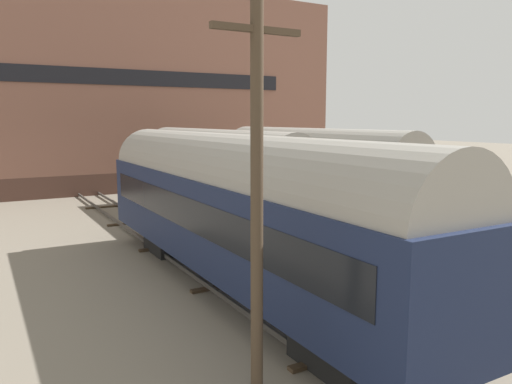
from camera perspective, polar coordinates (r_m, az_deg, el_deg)
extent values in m
plane|color=slate|center=(17.79, 14.93, -10.79)|extent=(200.00, 200.00, 0.00)
cube|color=#4C4742|center=(14.69, -0.75, -13.92)|extent=(0.08, 60.00, 0.16)
cube|color=#4C4742|center=(15.37, 4.07, -12.90)|extent=(0.08, 60.00, 0.16)
cube|color=#3D2D1E|center=(12.82, 9.02, -18.12)|extent=(2.60, 0.24, 0.10)
cube|color=#3D2D1E|center=(17.54, -3.43, -10.62)|extent=(2.60, 0.24, 0.10)
cube|color=#3D2D1E|center=(22.87, -10.07, -6.23)|extent=(2.60, 0.24, 0.10)
cube|color=#3D2D1E|center=(28.46, -14.09, -3.48)|extent=(2.60, 0.24, 0.10)
cube|color=#3D2D1E|center=(34.20, -16.76, -1.63)|extent=(2.60, 0.24, 0.10)
cube|color=#3D2D1E|center=(40.01, -18.65, -0.32)|extent=(2.60, 0.24, 0.10)
cube|color=#4C4742|center=(17.26, 13.22, -10.69)|extent=(0.08, 60.00, 0.16)
cube|color=#4C4742|center=(18.23, 16.60, -9.80)|extent=(0.08, 60.00, 0.16)
cube|color=#3D2D1E|center=(15.92, 22.68, -13.28)|extent=(2.60, 0.24, 0.10)
cube|color=#3D2D1E|center=(19.92, 8.86, -8.38)|extent=(2.60, 0.24, 0.10)
cube|color=#3D2D1E|center=(24.74, 0.21, -4.99)|extent=(2.60, 0.24, 0.10)
cube|color=#3D2D1E|center=(29.99, -5.46, -2.67)|extent=(2.60, 0.24, 0.10)
cube|color=#3D2D1E|center=(35.48, -9.40, -1.04)|extent=(2.60, 0.24, 0.10)
cube|color=#3D2D1E|center=(41.11, -12.26, 0.15)|extent=(2.60, 0.24, 0.10)
cube|color=#4C4742|center=(20.59, 22.93, -8.02)|extent=(0.08, 60.00, 0.16)
cube|color=#4C4742|center=(21.71, 25.27, -7.34)|extent=(0.08, 60.00, 0.16)
cube|color=#3D2D1E|center=(23.01, 18.09, -6.43)|extent=(2.60, 0.24, 0.10)
cube|color=#3D2D1E|center=(27.29, 8.78, -3.83)|extent=(2.60, 0.24, 0.10)
cube|color=#3D2D1E|center=(32.12, 2.17, -1.91)|extent=(2.60, 0.24, 0.10)
cube|color=#3D2D1E|center=(37.30, -2.65, -0.48)|extent=(2.60, 0.24, 0.10)
cube|color=#3D2D1E|center=(42.69, -6.28, 0.59)|extent=(2.60, 0.24, 0.10)
cube|color=black|center=(22.25, -9.62, -5.43)|extent=(1.80, 2.40, 1.00)
cube|color=black|center=(12.32, 10.39, -16.98)|extent=(1.80, 2.40, 1.00)
cube|color=#192342|center=(16.48, -2.75, -3.26)|extent=(2.99, 18.29, 2.87)
cube|color=black|center=(16.42, -2.76, -2.08)|extent=(3.03, 16.83, 1.03)
cylinder|color=gray|center=(16.26, -2.78, 1.69)|extent=(2.84, 17.92, 2.84)
cube|color=black|center=(33.88, -8.46, -0.69)|extent=(1.80, 2.40, 1.00)
cube|color=black|center=(24.15, 0.89, -4.22)|extent=(1.80, 2.40, 1.00)
cube|color=#1E4228|center=(28.63, -4.62, 1.52)|extent=(3.06, 16.82, 2.74)
cube|color=black|center=(28.59, -4.63, 2.18)|extent=(3.10, 15.48, 0.99)
cylinder|color=gray|center=(28.50, -4.65, 4.26)|extent=(2.90, 16.49, 2.90)
cube|color=black|center=(33.15, 0.99, -0.79)|extent=(1.80, 2.40, 1.00)
cube|color=black|center=(24.98, 13.02, -4.02)|extent=(1.80, 2.40, 1.00)
cube|color=#4C3823|center=(28.62, 6.21, 1.55)|extent=(3.07, 15.81, 2.80)
cube|color=black|center=(28.58, 6.22, 2.22)|extent=(3.11, 14.54, 1.01)
cylinder|color=gray|center=(28.49, 6.25, 4.35)|extent=(2.92, 15.49, 2.92)
cylinder|color=brown|center=(26.01, 15.35, -3.64)|extent=(0.20, 0.20, 0.98)
cylinder|color=brown|center=(27.88, 19.17, -3.02)|extent=(0.20, 0.20, 0.98)
cylinder|color=#282833|center=(12.90, 20.91, -16.49)|extent=(0.12, 0.12, 0.88)
cylinder|color=#282833|center=(13.05, 21.50, -16.24)|extent=(0.12, 0.12, 0.88)
cylinder|color=#4C382D|center=(12.67, 21.40, -13.04)|extent=(0.32, 0.32, 0.73)
sphere|color=tan|center=(12.51, 21.52, -10.97)|extent=(0.24, 0.24, 0.24)
cylinder|color=#473828|center=(9.27, 0.10, -1.51)|extent=(0.24, 0.24, 8.31)
cube|color=#473828|center=(9.27, 0.10, 18.10)|extent=(1.80, 0.12, 0.12)
cube|color=#4F342A|center=(45.67, -15.78, 1.79)|extent=(37.57, 10.98, 1.62)
cube|color=brown|center=(45.52, -16.18, 11.97)|extent=(37.57, 10.98, 14.59)
cube|color=black|center=(40.17, -14.32, 12.58)|extent=(26.30, 0.10, 1.20)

